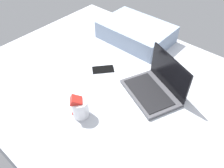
% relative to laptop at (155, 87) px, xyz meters
% --- Properties ---
extents(bed_mattress, '(1.80, 1.40, 0.18)m').
position_rel_laptop_xyz_m(bed_mattress, '(-0.23, -0.10, -0.13)').
color(bed_mattress, '#B7BCC6').
rests_on(bed_mattress, ground).
extents(laptop, '(0.39, 0.34, 0.23)m').
position_rel_laptop_xyz_m(laptop, '(0.00, 0.00, 0.00)').
color(laptop, '#4C4C51').
rests_on(laptop, bed_mattress).
extents(snack_cup, '(0.10, 0.10, 0.14)m').
position_rel_laptop_xyz_m(snack_cup, '(-0.21, -0.40, 0.02)').
color(snack_cup, silver).
rests_on(snack_cup, bed_mattress).
extents(cell_phone, '(0.14, 0.15, 0.01)m').
position_rel_laptop_xyz_m(cell_phone, '(-0.37, -0.05, -0.04)').
color(cell_phone, black).
rests_on(cell_phone, bed_mattress).
extents(pillow, '(0.52, 0.36, 0.13)m').
position_rel_laptop_xyz_m(pillow, '(-0.43, 0.38, 0.02)').
color(pillow, '#8C9EB7').
rests_on(pillow, bed_mattress).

